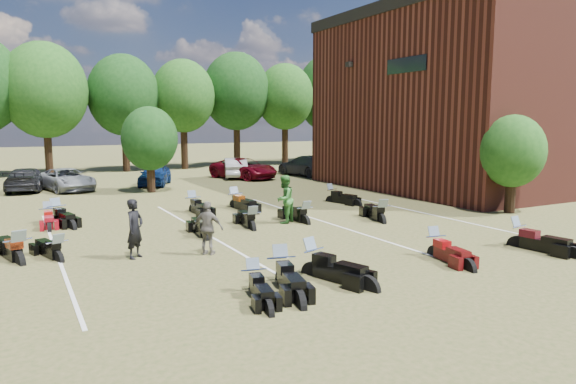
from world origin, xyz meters
TOP-DOWN VIEW (x-y plane):
  - ground at (0.00, 0.00)m, footprint 160.00×160.00m
  - car_2 at (-6.27, 18.57)m, footprint 3.35×5.12m
  - car_3 at (-8.33, 19.52)m, footprint 2.75×4.97m
  - car_4 at (-1.00, 18.61)m, footprint 3.16×4.38m
  - car_5 at (5.28, 20.42)m, footprint 2.85×4.68m
  - car_6 at (5.57, 19.49)m, footprint 4.16×5.82m
  - car_7 at (10.62, 19.26)m, footprint 3.01×5.59m
  - person_black at (-5.95, 1.05)m, footprint 0.77×0.75m
  - person_green at (0.48, 3.68)m, footprint 1.19×1.14m
  - person_grey at (-3.90, 0.40)m, footprint 0.98×0.96m
  - motorcycle_2 at (-4.14, -3.45)m, footprint 1.03×2.09m
  - motorcycle_3 at (-2.19, -2.94)m, footprint 1.49×2.60m
  - motorcycle_4 at (-3.24, -3.13)m, footprint 1.31×2.51m
  - motorcycle_5 at (5.31, -3.44)m, footprint 1.08×2.53m
  - motorcycle_6 at (2.08, -3.03)m, footprint 1.10×2.32m
  - motorcycle_8 at (-9.03, 2.01)m, footprint 1.43×2.62m
  - motorcycle_9 at (-8.02, 1.78)m, footprint 1.24×2.18m
  - motorcycle_10 at (-3.28, 2.48)m, footprint 0.98×2.40m
  - motorcycle_11 at (-1.20, 3.12)m, footprint 1.05×2.39m
  - motorcycle_12 at (1.14, 3.17)m, footprint 0.78×2.34m
  - motorcycle_13 at (3.98, 1.89)m, footprint 1.46×2.55m
  - motorcycle_15 at (-7.89, 8.07)m, footprint 0.79×2.22m
  - motorcycle_16 at (-7.57, 8.20)m, footprint 1.31×2.55m
  - motorcycle_17 at (0.15, 8.03)m, footprint 1.02×2.55m
  - motorcycle_18 at (-1.94, 7.97)m, footprint 0.91×2.43m
  - motorcycle_19 at (0.33, 8.63)m, footprint 0.99×2.20m
  - motorcycle_20 at (5.16, 7.40)m, footprint 1.30×2.42m
  - brick_building at (22.00, 9.00)m, footprint 25.40×15.20m
  - tree_line at (-1.00, 29.00)m, footprint 56.00×6.00m
  - young_tree_near_building at (10.50, 1.00)m, footprint 2.80×2.80m
  - young_tree_midfield at (-2.00, 15.50)m, footprint 3.20×3.20m
  - parking_lines at (-3.00, 3.00)m, footprint 20.10×14.00m

SIDE VIEW (x-z plane):
  - ground at x=0.00m, z-range 0.00..0.00m
  - motorcycle_2 at x=-4.14m, z-range -0.56..0.56m
  - motorcycle_3 at x=-2.19m, z-range -0.69..0.69m
  - motorcycle_4 at x=-3.24m, z-range -0.67..0.67m
  - motorcycle_5 at x=5.31m, z-range -0.68..0.68m
  - motorcycle_6 at x=2.08m, z-range -0.62..0.62m
  - motorcycle_8 at x=-9.03m, z-range -0.70..0.70m
  - motorcycle_9 at x=-8.02m, z-range -0.58..0.58m
  - motorcycle_10 at x=-3.28m, z-range -0.65..0.65m
  - motorcycle_11 at x=-1.20m, z-range -0.64..0.64m
  - motorcycle_12 at x=1.14m, z-range -0.65..0.65m
  - motorcycle_13 at x=3.98m, z-range -0.68..0.68m
  - motorcycle_15 at x=-7.89m, z-range -0.61..0.61m
  - motorcycle_16 at x=-7.57m, z-range -0.68..0.68m
  - motorcycle_17 at x=0.15m, z-range -0.69..0.69m
  - motorcycle_18 at x=-1.94m, z-range -0.67..0.67m
  - motorcycle_19 at x=0.33m, z-range -0.59..0.59m
  - motorcycle_20 at x=5.16m, z-range -0.64..0.64m
  - parking_lines at x=-3.00m, z-range 0.00..0.01m
  - car_2 at x=-6.27m, z-range 0.00..1.31m
  - car_3 at x=-8.33m, z-range 0.00..1.36m
  - car_4 at x=-1.00m, z-range 0.00..1.38m
  - car_5 at x=5.28m, z-range 0.00..1.46m
  - car_6 at x=5.57m, z-range 0.00..1.47m
  - car_7 at x=10.62m, z-range 0.00..1.54m
  - person_grey at x=-3.90m, z-range 0.00..1.65m
  - person_black at x=-5.95m, z-range 0.00..1.78m
  - person_green at x=0.48m, z-range 0.00..1.94m
  - young_tree_near_building at x=10.50m, z-range 0.67..4.83m
  - young_tree_midfield at x=-2.00m, z-range 0.74..5.44m
  - brick_building at x=22.00m, z-range 0.01..10.71m
  - tree_line at x=-1.00m, z-range 1.42..11.20m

